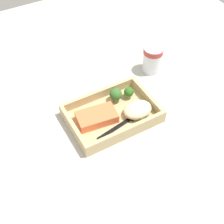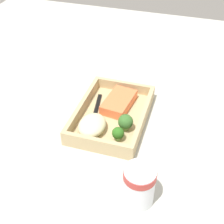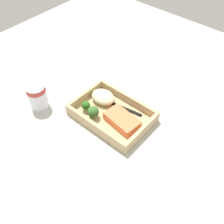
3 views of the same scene
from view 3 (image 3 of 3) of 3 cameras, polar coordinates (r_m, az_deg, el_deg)
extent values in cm
cube|color=#B4B5AB|center=(94.22, 0.00, -1.52)|extent=(160.00, 160.00, 2.00)
cube|color=tan|center=(93.03, 0.00, -0.88)|extent=(27.19, 18.89, 1.20)
cube|color=tan|center=(96.26, 3.44, 2.96)|extent=(27.19, 1.20, 3.14)
cube|color=tan|center=(87.20, -3.80, -3.21)|extent=(27.19, 1.20, 3.14)
cube|color=tan|center=(86.46, 6.56, -4.10)|extent=(1.20, 16.49, 3.14)
cube|color=tan|center=(97.86, -5.79, 3.68)|extent=(1.20, 16.49, 3.14)
cube|color=#F47040|center=(89.14, 2.21, -1.79)|extent=(12.78, 8.42, 2.81)
ellipsoid|color=beige|center=(96.29, -1.96, 3.29)|extent=(9.24, 7.16, 3.72)
cylinder|color=#80A961|center=(94.12, -5.66, 0.77)|extent=(1.20, 1.20, 1.51)
sphere|color=#2B641C|center=(92.95, -5.74, 1.46)|extent=(3.16, 3.16, 3.16)
cylinder|color=#7C9753|center=(91.50, -4.07, -0.77)|extent=(1.53, 1.53, 1.64)
sphere|color=#356529|center=(90.07, -4.13, 0.05)|extent=(4.04, 4.04, 4.04)
cube|color=black|center=(94.29, 3.11, 0.62)|extent=(12.40, 3.22, 0.44)
cube|color=black|center=(96.98, -0.99, 2.36)|extent=(3.73, 2.75, 0.44)
cylinder|color=silver|center=(97.56, -15.89, 3.25)|extent=(6.69, 6.69, 9.64)
cylinder|color=#B23833|center=(95.22, -16.32, 4.78)|extent=(6.89, 6.89, 1.74)
cube|color=white|center=(83.54, -9.55, -10.45)|extent=(13.36, 14.84, 0.24)
camera|label=1|loc=(1.03, 48.20, 38.39)|focal=50.00mm
camera|label=2|loc=(1.09, -41.60, 31.82)|focal=50.00mm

